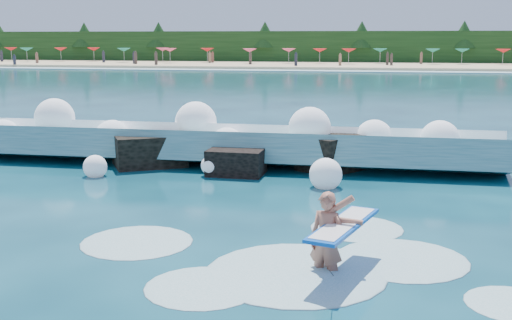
{
  "coord_description": "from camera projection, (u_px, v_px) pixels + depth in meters",
  "views": [
    {
      "loc": [
        4.3,
        -12.24,
        3.97
      ],
      "look_at": [
        1.5,
        2.0,
        1.2
      ],
      "focal_mm": 45.0,
      "sensor_mm": 36.0,
      "label": 1
    }
  ],
  "objects": [
    {
      "name": "wave_spray",
      "position": [
        211.0,
        133.0,
        20.4
      ],
      "size": [
        15.19,
        4.57,
        2.05
      ],
      "color": "white",
      "rests_on": "ground"
    },
    {
      "name": "rock_cluster",
      "position": [
        230.0,
        156.0,
        19.72
      ],
      "size": [
        8.14,
        2.99,
        1.25
      ],
      "color": "black",
      "rests_on": "ground"
    },
    {
      "name": "breaking_wave",
      "position": [
        211.0,
        145.0,
        20.74
      ],
      "size": [
        18.14,
        2.82,
        1.56
      ],
      "color": "teal",
      "rests_on": "ground"
    },
    {
      "name": "surf_foam",
      "position": [
        298.0,
        262.0,
        11.53
      ],
      "size": [
        8.57,
        5.72,
        0.16
      ],
      "color": "silver",
      "rests_on": "ground"
    },
    {
      "name": "ground",
      "position": [
        167.0,
        231.0,
        13.36
      ],
      "size": [
        200.0,
        200.0,
        0.0
      ],
      "primitive_type": "plane",
      "color": "#072D3C",
      "rests_on": "ground"
    },
    {
      "name": "beach_umbrellas",
      "position": [
        354.0,
        50.0,
        89.97
      ],
      "size": [
        112.12,
        6.96,
        0.5
      ],
      "color": "red",
      "rests_on": "ground"
    },
    {
      "name": "surfer_with_board",
      "position": [
        330.0,
        237.0,
        10.9
      ],
      "size": [
        1.22,
        2.9,
        1.71
      ],
      "color": "#A7644E",
      "rests_on": "ground"
    },
    {
      "name": "treeline",
      "position": [
        355.0,
        48.0,
        97.71
      ],
      "size": [
        140.0,
        4.0,
        5.0
      ],
      "primitive_type": "cube",
      "color": "black",
      "rests_on": "ground"
    },
    {
      "name": "beachgoers",
      "position": [
        364.0,
        60.0,
        85.95
      ],
      "size": [
        91.58,
        13.86,
        1.91
      ],
      "color": "#3F332D",
      "rests_on": "ground"
    },
    {
      "name": "beach",
      "position": [
        351.0,
        66.0,
        88.5
      ],
      "size": [
        140.0,
        20.0,
        0.4
      ],
      "primitive_type": "cube",
      "color": "tan",
      "rests_on": "ground"
    },
    {
      "name": "wet_band",
      "position": [
        347.0,
        71.0,
        77.93
      ],
      "size": [
        140.0,
        5.0,
        0.08
      ],
      "primitive_type": "cube",
      "color": "silver",
      "rests_on": "ground"
    }
  ]
}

